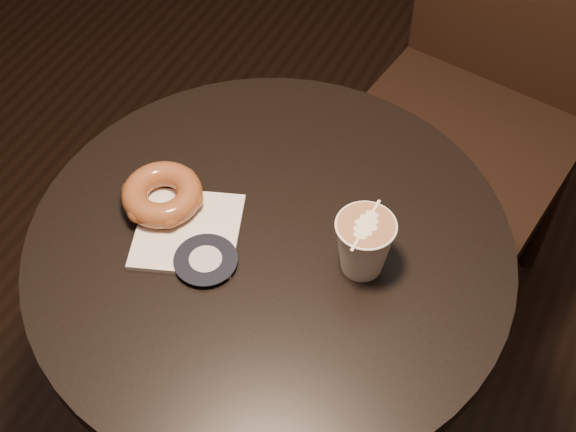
% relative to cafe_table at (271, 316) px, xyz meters
% --- Properties ---
extents(cafe_table, '(0.70, 0.70, 0.75)m').
position_rel_cafe_table_xyz_m(cafe_table, '(0.00, 0.00, 0.00)').
color(cafe_table, black).
rests_on(cafe_table, ground).
extents(chair, '(0.49, 0.49, 1.11)m').
position_rel_cafe_table_xyz_m(chair, '(0.15, 0.67, 0.07)').
color(chair, black).
rests_on(chair, ground).
extents(pastry_bag, '(0.19, 0.19, 0.01)m').
position_rel_cafe_table_xyz_m(pastry_bag, '(-0.11, -0.04, 0.20)').
color(pastry_bag, silver).
rests_on(pastry_bag, cafe_table).
extents(doughnut, '(0.12, 0.12, 0.04)m').
position_rel_cafe_table_xyz_m(doughnut, '(-0.17, -0.01, 0.23)').
color(doughnut, brown).
rests_on(doughnut, pastry_bag).
extents(latte_cup, '(0.08, 0.08, 0.09)m').
position_rel_cafe_table_xyz_m(latte_cup, '(0.13, 0.02, 0.25)').
color(latte_cup, white).
rests_on(latte_cup, cafe_table).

